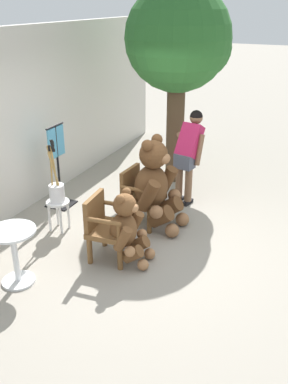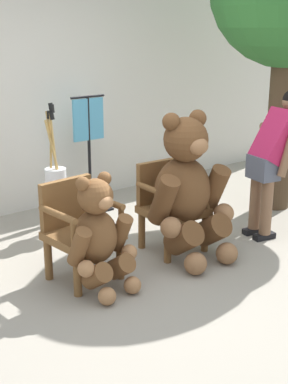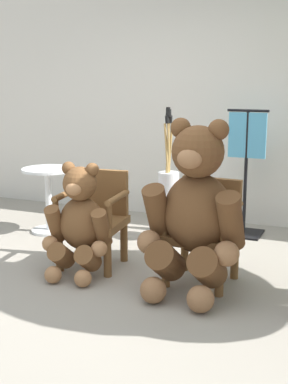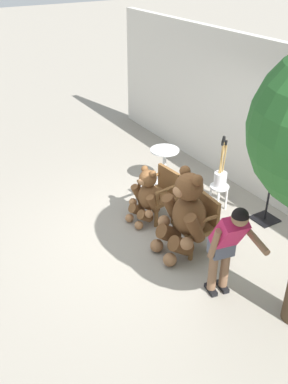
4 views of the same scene
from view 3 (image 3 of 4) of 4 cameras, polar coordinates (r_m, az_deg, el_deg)
name	(u,v)px [view 3 (image 3 of 4)]	position (r m, az deg, el deg)	size (l,w,h in m)	color
ground_plane	(128,288)	(4.48, -1.72, -10.18)	(60.00, 60.00, 0.00)	gray
back_wall	(212,102)	(6.40, 7.26, 9.46)	(10.00, 0.16, 2.80)	beige
wooden_chair_left	(95,215)	(4.90, -5.30, -2.51)	(0.60, 0.57, 0.86)	brown
wooden_chair_right	(204,228)	(4.52, 6.45, -3.82)	(0.59, 0.55, 0.86)	brown
teddy_bear_large	(195,209)	(4.23, 5.44, -1.86)	(0.83, 0.80, 1.39)	brown
teddy_bear_small	(79,221)	(4.64, -6.90, -3.09)	(0.60, 0.58, 0.99)	brown
white_stool	(168,206)	(5.68, 2.62, -1.50)	(0.34, 0.34, 0.46)	white
brush_bucket	(169,178)	(5.61, 2.64, 1.48)	(0.22, 0.22, 0.94)	white
round_side_table	(48,193)	(5.98, -10.17, -0.07)	(0.56, 0.56, 0.72)	silver
clothing_display_stand	(246,170)	(5.84, 10.81, 2.35)	(0.44, 0.40, 1.36)	black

